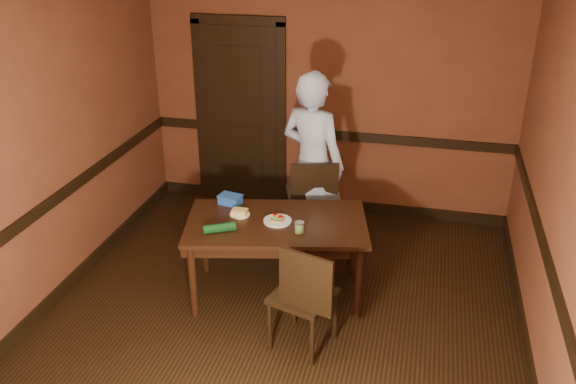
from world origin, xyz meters
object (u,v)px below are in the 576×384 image
at_px(sandwich_plate, 278,220).
at_px(chair_near, 303,294).
at_px(dining_table, 277,257).
at_px(chair_far, 304,219).
at_px(sauce_jar, 299,227).
at_px(person, 313,164).
at_px(cheese_saucer, 240,213).
at_px(food_tub, 230,199).

bearing_deg(sandwich_plate, chair_near, -60.37).
distance_m(dining_table, chair_far, 0.56).
bearing_deg(sauce_jar, person, 95.53).
bearing_deg(person, dining_table, 102.07).
relative_size(dining_table, chair_near, 1.65).
bearing_deg(cheese_saucer, chair_far, 46.66).
bearing_deg(food_tub, chair_near, -33.87).
bearing_deg(food_tub, person, 58.20).
bearing_deg(chair_far, person, 72.22).
relative_size(chair_near, person, 0.51).
height_order(chair_far, sandwich_plate, chair_far).
xyz_separation_m(chair_near, sauce_jar, (-0.14, 0.50, 0.30)).
relative_size(dining_table, person, 0.84).
distance_m(cheese_saucer, food_tub, 0.25).
distance_m(chair_near, cheese_saucer, 1.03).
distance_m(dining_table, sauce_jar, 0.49).
bearing_deg(chair_far, sauce_jar, -97.60).
height_order(chair_far, chair_near, chair_far).
height_order(dining_table, person, person).
bearing_deg(food_tub, sandwich_plate, -13.81).
bearing_deg(sauce_jar, food_tub, 152.36).
xyz_separation_m(dining_table, chair_near, (0.38, -0.65, 0.11)).
xyz_separation_m(person, cheese_saucer, (-0.48, -0.86, -0.17)).
height_order(sandwich_plate, cheese_saucer, sandwich_plate).
height_order(dining_table, chair_far, chair_far).
distance_m(chair_far, person, 0.56).
xyz_separation_m(dining_table, sandwich_plate, (0.01, -0.00, 0.38)).
xyz_separation_m(sauce_jar, food_tub, (-0.73, 0.38, -0.00)).
relative_size(person, cheese_saucer, 10.35).
relative_size(dining_table, chair_far, 1.57).
height_order(dining_table, sauce_jar, sauce_jar).
relative_size(sandwich_plate, cheese_saucer, 1.37).
bearing_deg(sandwich_plate, food_tub, 154.62).
xyz_separation_m(dining_table, chair_far, (0.12, 0.53, 0.13)).
bearing_deg(sauce_jar, cheese_saucer, 162.36).
bearing_deg(cheese_saucer, dining_table, -6.32).
relative_size(dining_table, sandwich_plate, 6.37).
distance_m(sandwich_plate, cheese_saucer, 0.36).
xyz_separation_m(dining_table, cheese_saucer, (-0.34, 0.04, 0.38)).
bearing_deg(cheese_saucer, food_tub, 127.40).
xyz_separation_m(chair_near, person, (-0.25, 1.55, 0.45)).
xyz_separation_m(person, food_tub, (-0.63, -0.66, -0.15)).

